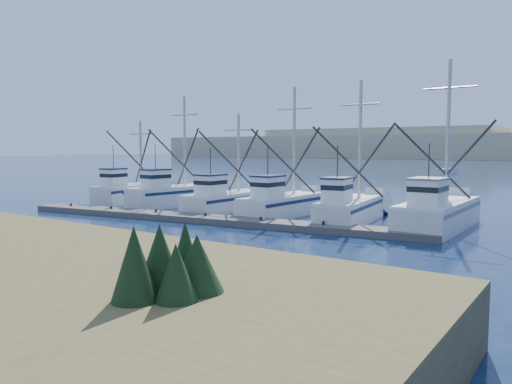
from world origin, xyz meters
TOP-DOWN VIEW (x-y plane):
  - ground at (0.00, 0.00)m, footprint 500.00×500.00m
  - floating_dock at (-6.89, 6.76)m, footprint 28.96×5.87m
  - trawler_fleet at (-5.90, 11.79)m, footprint 28.75×9.10m
  - sailboat_far at (-8.72, 73.93)m, footprint 2.90×5.86m

SIDE VIEW (x-z plane):
  - ground at x=0.00m, z-range 0.00..0.00m
  - floating_dock at x=-6.89m, z-range 0.00..0.39m
  - sailboat_far at x=-8.72m, z-range -3.55..4.55m
  - trawler_fleet at x=-5.90m, z-range -4.08..5.98m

